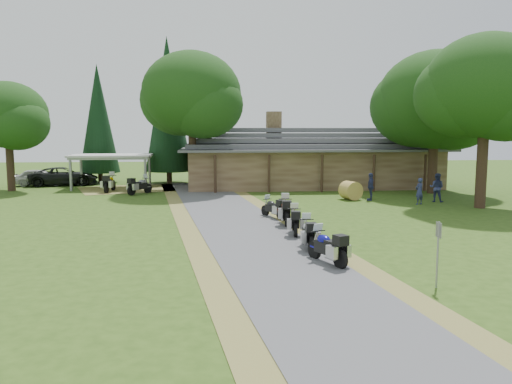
{
  "coord_description": "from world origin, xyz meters",
  "views": [
    {
      "loc": [
        -2.09,
        -17.24,
        4.49
      ],
      "look_at": [
        -0.06,
        6.69,
        1.6
      ],
      "focal_mm": 35.0,
      "sensor_mm": 36.0,
      "label": 1
    }
  ],
  "objects": [
    {
      "name": "ground",
      "position": [
        0.0,
        0.0,
        0.0
      ],
      "size": [
        120.0,
        120.0,
        0.0
      ],
      "primitive_type": "plane",
      "color": "#2E4A14",
      "rests_on": "ground"
    },
    {
      "name": "driveway",
      "position": [
        -0.5,
        4.0,
        0.0
      ],
      "size": [
        51.95,
        51.95,
        0.0
      ],
      "primitive_type": "plane",
      "rotation": [
        0.0,
        0.0,
        0.14
      ],
      "color": "#48484A",
      "rests_on": "ground"
    },
    {
      "name": "lodge",
      "position": [
        6.0,
        24.0,
        2.45
      ],
      "size": [
        21.4,
        9.4,
        4.9
      ],
      "primitive_type": null,
      "color": "brown",
      "rests_on": "ground"
    },
    {
      "name": "carport",
      "position": [
        -10.26,
        23.65,
        1.35
      ],
      "size": [
        6.37,
        4.37,
        2.7
      ],
      "primitive_type": null,
      "rotation": [
        0.0,
        0.0,
        0.03
      ],
      "color": "silver",
      "rests_on": "ground"
    },
    {
      "name": "car_white_sedan",
      "position": [
        -16.7,
        25.94,
        0.9
      ],
      "size": [
        3.13,
        5.7,
        1.8
      ],
      "primitive_type": "imported",
      "rotation": [
        0.0,
        0.0,
        1.73
      ],
      "color": "silver",
      "rests_on": "ground"
    },
    {
      "name": "car_dark_suv",
      "position": [
        -14.78,
        26.08,
        1.16
      ],
      "size": [
        3.86,
        6.47,
        2.32
      ],
      "primitive_type": "imported",
      "rotation": [
        0.0,
        0.0,
        1.8
      ],
      "color": "black",
      "rests_on": "ground"
    },
    {
      "name": "motorcycle_row_a",
      "position": [
        1.74,
        -0.81,
        0.64
      ],
      "size": [
        1.31,
        1.97,
        1.29
      ],
      "primitive_type": null,
      "rotation": [
        0.0,
        0.0,
        1.98
      ],
      "color": "navy",
      "rests_on": "ground"
    },
    {
      "name": "motorcycle_row_b",
      "position": [
        1.55,
        1.57,
        0.64
      ],
      "size": [
        0.69,
        1.88,
        1.27
      ],
      "primitive_type": null,
      "rotation": [
        0.0,
        0.0,
        1.53
      ],
      "color": "#9B9EA1",
      "rests_on": "ground"
    },
    {
      "name": "motorcycle_row_c",
      "position": [
        1.46,
        4.24,
        0.65
      ],
      "size": [
        0.82,
        1.94,
        1.29
      ],
      "primitive_type": null,
      "rotation": [
        0.0,
        0.0,
        1.46
      ],
      "color": "gold",
      "rests_on": "ground"
    },
    {
      "name": "motorcycle_row_d",
      "position": [
        1.42,
        6.73,
        0.71
      ],
      "size": [
        0.87,
        2.14,
        1.43
      ],
      "primitive_type": null,
      "rotation": [
        0.0,
        0.0,
        1.48
      ],
      "color": "#B92A06",
      "rests_on": "ground"
    },
    {
      "name": "motorcycle_row_e",
      "position": [
        0.98,
        8.56,
        0.58
      ],
      "size": [
        1.32,
        1.73,
        1.15
      ],
      "primitive_type": null,
      "rotation": [
        0.0,
        0.0,
        2.1
      ],
      "color": "black",
      "rests_on": "ground"
    },
    {
      "name": "motorcycle_carport_a",
      "position": [
        -9.93,
        20.96,
        0.73
      ],
      "size": [
        0.92,
        2.2,
        1.47
      ],
      "primitive_type": null,
      "rotation": [
        0.0,
        0.0,
        1.47
      ],
      "color": "#E8BE00",
      "rests_on": "ground"
    },
    {
      "name": "motorcycle_carport_b",
      "position": [
        -7.46,
        19.28,
        0.7
      ],
      "size": [
        1.77,
        2.01,
        1.39
      ],
      "primitive_type": null,
      "rotation": [
        0.0,
        0.0,
        0.91
      ],
      "color": "slate",
      "rests_on": "ground"
    },
    {
      "name": "person_a",
      "position": [
        10.66,
        12.6,
        0.98
      ],
      "size": [
        0.67,
        0.6,
        1.95
      ],
      "primitive_type": "imported",
      "rotation": [
        0.0,
        0.0,
        3.58
      ],
      "color": "navy",
      "rests_on": "ground"
    },
    {
      "name": "person_b",
      "position": [
        12.24,
        13.62,
        1.09
      ],
      "size": [
        0.76,
        0.72,
        2.18
      ],
      "primitive_type": "imported",
      "rotation": [
        0.0,
        0.0,
        2.52
      ],
      "color": "navy",
      "rests_on": "ground"
    },
    {
      "name": "person_c",
      "position": [
        8.21,
        14.66,
        1.07
      ],
      "size": [
        0.62,
        0.72,
        2.14
      ],
      "primitive_type": "imported",
      "rotation": [
        0.0,
        0.0,
        4.35
      ],
      "color": "navy",
      "rests_on": "ground"
    },
    {
      "name": "hay_bale",
      "position": [
        7.0,
        15.14,
        0.62
      ],
      "size": [
        1.51,
        1.44,
        1.23
      ],
      "primitive_type": "cylinder",
      "rotation": [
        1.57,
        0.0,
        0.3
      ],
      "color": "olive",
      "rests_on": "ground"
    },
    {
      "name": "sign_post",
      "position": [
        4.31,
        -3.72,
        0.98
      ],
      "size": [
        0.35,
        0.06,
        1.95
      ],
      "primitive_type": null,
      "color": "gray",
      "rests_on": "ground"
    },
    {
      "name": "oak_lodge_left",
      "position": [
        -3.71,
        21.14,
        5.94
      ],
      "size": [
        7.49,
        7.49,
        11.89
      ],
      "primitive_type": null,
      "color": "#133811",
      "rests_on": "ground"
    },
    {
      "name": "oak_lodge_right",
      "position": [
        13.97,
        18.17,
        5.49
      ],
      "size": [
        8.38,
        8.38,
        10.99
      ],
      "primitive_type": null,
      "color": "#133811",
      "rests_on": "ground"
    },
    {
      "name": "oak_driveway",
      "position": [
        13.7,
        10.93,
        5.78
      ],
      "size": [
        7.11,
        7.11,
        11.55
      ],
      "primitive_type": null,
      "color": "#133811",
      "rests_on": "ground"
    },
    {
      "name": "oak_silo",
      "position": [
        -17.6,
        22.26,
        4.67
      ],
      "size": [
        5.91,
        5.91,
        9.35
      ],
      "primitive_type": null,
      "color": "#133811",
      "rests_on": "ground"
    },
    {
      "name": "cedar_near",
      "position": [
        -6.03,
        27.23,
        6.35
      ],
      "size": [
        4.08,
        4.08,
        12.7
      ],
      "primitive_type": "cone",
      "color": "black",
      "rests_on": "ground"
    },
    {
      "name": "cedar_far",
      "position": [
        -12.22,
        28.25,
        5.22
      ],
      "size": [
        3.48,
        3.48,
        10.44
      ],
      "primitive_type": "cone",
      "color": "black",
      "rests_on": "ground"
    }
  ]
}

